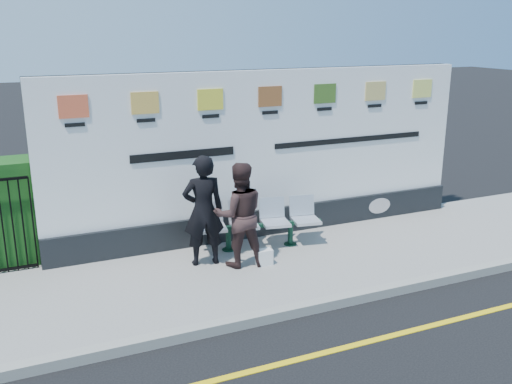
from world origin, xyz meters
TOP-DOWN VIEW (x-y plane):
  - ground at (0.00, 0.00)m, footprint 80.00×80.00m
  - pavement at (0.00, 2.50)m, footprint 14.00×3.00m
  - kerb at (0.00, 1.00)m, footprint 14.00×0.18m
  - yellow_line at (0.00, 0.00)m, footprint 14.00×0.10m
  - billboard at (0.50, 3.85)m, footprint 8.00×0.30m
  - bench at (0.07, 3.23)m, footprint 2.19×0.92m
  - woman_left at (-1.04, 2.95)m, footprint 0.71×0.51m
  - woman_right at (-0.53, 2.67)m, footprint 0.93×0.79m
  - handbag_brown at (-0.21, 3.28)m, footprint 0.26×0.18m
  - carrier_bag_white at (-0.18, 2.50)m, footprint 0.26×0.16m

SIDE VIEW (x-z plane):
  - ground at x=0.00m, z-range 0.00..0.00m
  - yellow_line at x=0.00m, z-range 0.00..0.01m
  - pavement at x=0.00m, z-range 0.00..0.12m
  - kerb at x=0.00m, z-range 0.00..0.14m
  - carrier_bag_white at x=-0.18m, z-range 0.12..0.38m
  - bench at x=0.07m, z-range 0.12..0.58m
  - handbag_brown at x=-0.21m, z-range 0.58..0.77m
  - woman_right at x=-0.53m, z-range 0.12..1.82m
  - woman_left at x=-1.04m, z-range 0.12..1.93m
  - billboard at x=0.50m, z-range -0.08..2.92m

